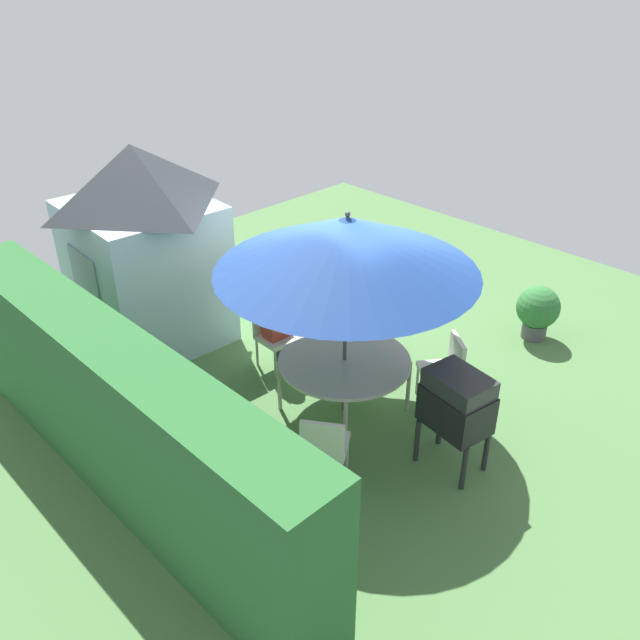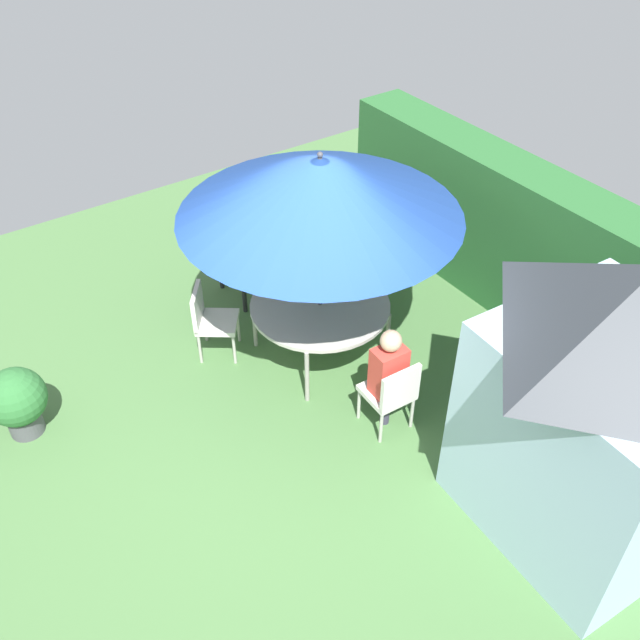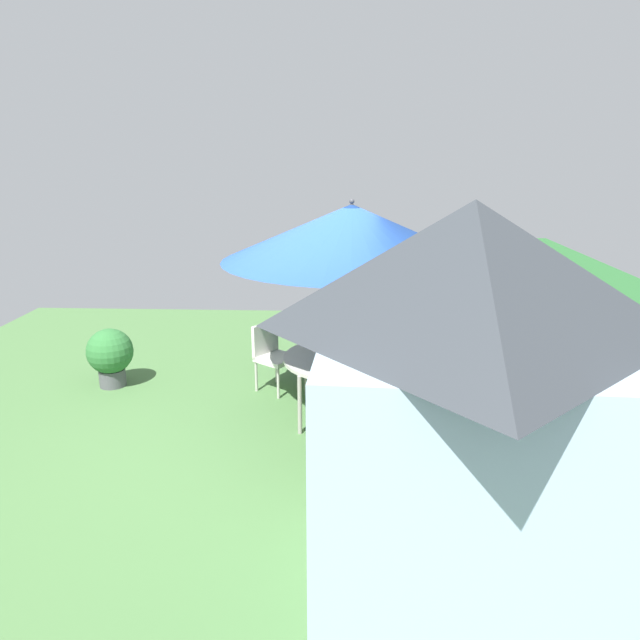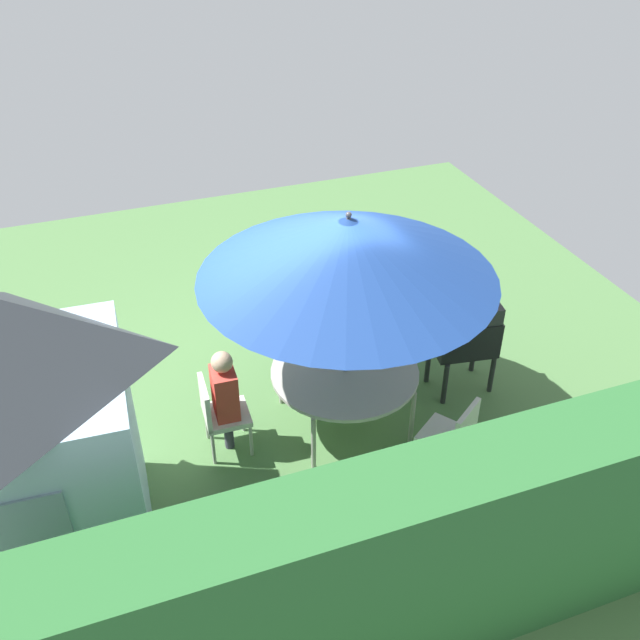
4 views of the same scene
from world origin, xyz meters
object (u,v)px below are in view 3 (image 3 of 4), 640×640
Objects in this scene: bbq_grill at (341,314)px; person_in_red at (344,397)px; patio_table at (350,360)px; potted_plant_by_shed at (110,354)px; garden_shed at (461,420)px; chair_toward_hedge at (272,352)px; patio_umbrella at (351,233)px; chair_near_shed at (343,425)px; chair_far_side at (430,355)px.

person_in_red is at bearing 1.14° from bbq_grill.
potted_plant_by_shed is at bearing -103.13° from patio_table.
garden_shed is at bearing 12.18° from patio_table.
patio_table is at bearing 53.78° from chair_toward_hedge.
bbq_grill is (-1.52, -0.12, -1.37)m from patio_umbrella.
patio_umbrella is 2.19m from chair_near_shed.
bbq_grill is 1.23m from chair_toward_hedge.
person_in_red reaches higher than potted_plant_by_shed.
bbq_grill is at bearing -175.57° from patio_umbrella.
bbq_grill is at bearing -175.57° from patio_table.
patio_umbrella reaches higher than patio_table.
patio_umbrella reaches higher than bbq_grill.
chair_toward_hedge reaches higher than patio_table.
bbq_grill is 1.33× the size of chair_toward_hedge.
chair_toward_hedge is 2.21m from potted_plant_by_shed.
patio_table is 1.53m from bbq_grill.
chair_far_side is at bearing 150.94° from person_in_red.
potted_plant_by_shed is at bearing -90.07° from chair_toward_hedge.
patio_umbrella is at bearing 53.78° from chair_toward_hedge.
bbq_grill is 3.24m from potted_plant_by_shed.
patio_table is 1.52m from patio_umbrella.
chair_near_shed is at bearing -2.73° from person_in_red.
garden_shed is 3.50× the size of potted_plant_by_shed.
chair_toward_hedge is (-3.94, -1.72, -0.93)m from garden_shed.
garden_shed reaches higher than chair_toward_hedge.
bbq_grill is at bearing -178.86° from person_in_red.
person_in_red reaches higher than chair_near_shed.
patio_umbrella is (-3.19, -0.69, 0.77)m from garden_shed.
bbq_grill reaches higher than chair_near_shed.
chair_toward_hedge reaches higher than potted_plant_by_shed.
chair_near_shed is (1.39, -0.07, -0.18)m from patio_table.
garden_shed reaches higher than person_in_red.
patio_table is 1.77× the size of chair_far_side.
potted_plant_by_shed is (0.76, -3.12, -0.39)m from bbq_grill.
garden_shed is 4.06m from chair_far_side.
chair_near_shed is at bearing 24.24° from chair_toward_hedge.
potted_plant_by_shed is (-2.14, -3.18, -0.06)m from chair_near_shed.
chair_near_shed is at bearing -2.73° from patio_table.
chair_near_shed and chair_toward_hedge have the same top height.
garden_shed is 1.78× the size of patio_table.
patio_umbrella is 3.29× the size of chair_far_side.
person_in_red is (2.82, 0.06, -0.06)m from bbq_grill.
garden_shed is at bearing 22.71° from chair_near_shed.
chair_far_side is 2.35m from person_in_red.
chair_toward_hedge is at bearing -155.76° from chair_near_shed.
person_in_red is at bearing 177.27° from chair_near_shed.
patio_umbrella is at bearing 177.27° from chair_near_shed.
person_in_red reaches higher than patio_table.
potted_plant_by_shed reaches higher than patio_table.
potted_plant_by_shed is (-0.00, -2.21, -0.06)m from chair_toward_hedge.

